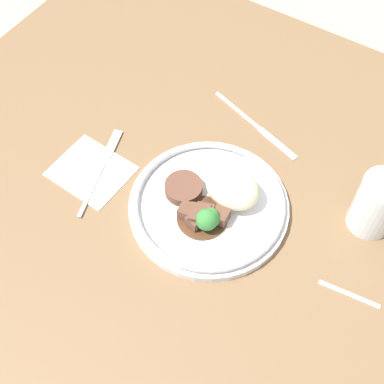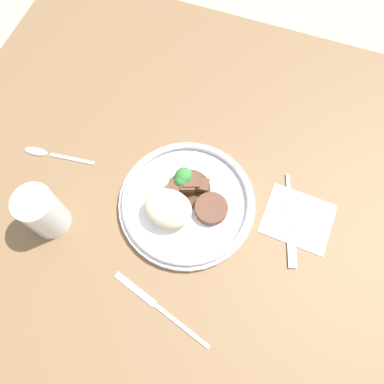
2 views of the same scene
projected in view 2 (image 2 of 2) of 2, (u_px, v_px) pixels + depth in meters
The scene contains 8 objects.
ground_plane at pixel (196, 213), 0.77m from camera, with size 8.00×8.00×0.00m, color tan.
dining_table at pixel (196, 210), 0.76m from camera, with size 1.15×1.03×0.03m.
napkin at pixel (298, 219), 0.73m from camera, with size 0.14×0.12×0.00m.
plate at pixel (185, 200), 0.73m from camera, with size 0.27×0.27×0.07m.
juice_glass at pixel (44, 213), 0.69m from camera, with size 0.07×0.07×0.11m.
fork at pixel (291, 228), 0.72m from camera, with size 0.07×0.19×0.00m.
knife at pixel (157, 307), 0.67m from camera, with size 0.20×0.07×0.00m.
spoon at pixel (45, 153), 0.79m from camera, with size 0.15×0.03×0.01m.
Camera 2 is at (-0.08, 0.24, 0.73)m, focal length 35.00 mm.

